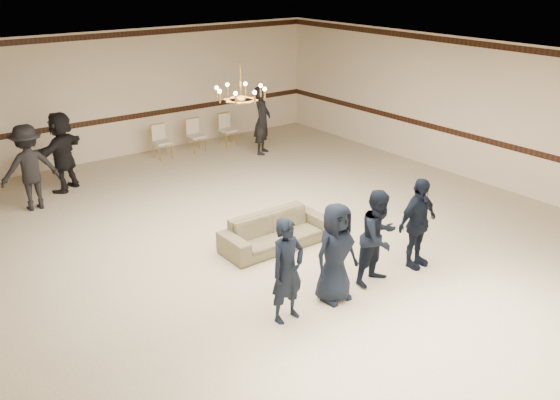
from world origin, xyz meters
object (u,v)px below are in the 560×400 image
(adult_right, at_px, (262,120))
(banquet_chair_right, at_px, (228,130))
(boy_d, at_px, (418,223))
(boy_b, at_px, (336,253))
(banquet_chair_mid, at_px, (196,136))
(boy_c, at_px, (379,237))
(settee, at_px, (276,231))
(chandelier, at_px, (240,81))
(console_table, at_px, (42,165))
(adult_mid, at_px, (62,151))
(banquet_chair_left, at_px, (162,142))
(adult_left, at_px, (29,167))
(boy_a, at_px, (287,270))

(adult_right, relative_size, banquet_chair_right, 2.06)
(boy_d, relative_size, banquet_chair_right, 1.80)
(boy_b, bearing_deg, banquet_chair_mid, 72.74)
(boy_c, bearing_deg, settee, 97.32)
(boy_b, relative_size, settee, 0.76)
(chandelier, relative_size, banquet_chair_mid, 1.09)
(chandelier, bearing_deg, boy_c, -75.77)
(console_table, bearing_deg, boy_c, -72.43)
(boy_c, xyz_separation_m, banquet_chair_right, (2.24, 7.94, -0.34))
(adult_mid, bearing_deg, chandelier, 76.89)
(boy_c, bearing_deg, banquet_chair_left, 81.02)
(boy_b, height_order, banquet_chair_left, boy_b)
(banquet_chair_right, bearing_deg, adult_left, -169.52)
(banquet_chair_left, bearing_deg, chandelier, -101.31)
(chandelier, distance_m, boy_b, 3.47)
(boy_a, relative_size, banquet_chair_right, 1.80)
(adult_right, distance_m, banquet_chair_left, 2.65)
(boy_a, relative_size, boy_b, 1.00)
(boy_b, xyz_separation_m, banquet_chair_right, (3.14, 7.94, -0.34))
(boy_c, xyz_separation_m, settee, (-0.52, 1.99, -0.48))
(boy_b, height_order, adult_left, adult_left)
(adult_right, bearing_deg, adult_left, 143.26)
(boy_c, bearing_deg, chandelier, 97.00)
(boy_a, height_order, boy_d, same)
(settee, height_order, banquet_chair_right, banquet_chair_right)
(boy_d, height_order, console_table, boy_d)
(adult_left, xyz_separation_m, banquet_chair_left, (3.68, 1.50, -0.46))
(boy_b, xyz_separation_m, adult_right, (3.46, 6.74, 0.11))
(boy_a, height_order, console_table, boy_a)
(adult_right, relative_size, console_table, 2.17)
(boy_b, height_order, banquet_chair_mid, boy_b)
(adult_left, bearing_deg, boy_c, 119.15)
(chandelier, xyz_separation_m, banquet_chair_left, (0.94, 5.18, -2.44))
(banquet_chair_left, bearing_deg, adult_left, -158.86)
(adult_left, relative_size, banquet_chair_mid, 2.06)
(settee, bearing_deg, chandelier, 103.90)
(boy_a, bearing_deg, boy_c, -4.78)
(boy_d, relative_size, console_table, 1.90)
(banquet_chair_right, bearing_deg, console_table, 173.41)
(banquet_chair_left, relative_size, console_table, 1.06)
(chandelier, bearing_deg, banquet_chair_left, 79.70)
(settee, xyz_separation_m, adult_left, (-2.92, 4.45, 0.59))
(boy_a, distance_m, banquet_chair_right, 8.92)
(adult_left, relative_size, adult_right, 1.00)
(boy_c, distance_m, adult_left, 7.30)
(adult_left, distance_m, adult_right, 6.01)
(boy_a, distance_m, adult_mid, 7.18)
(adult_right, bearing_deg, banquet_chair_mid, 98.14)
(banquet_chair_mid, bearing_deg, adult_mid, -167.43)
(boy_d, relative_size, banquet_chair_left, 1.80)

